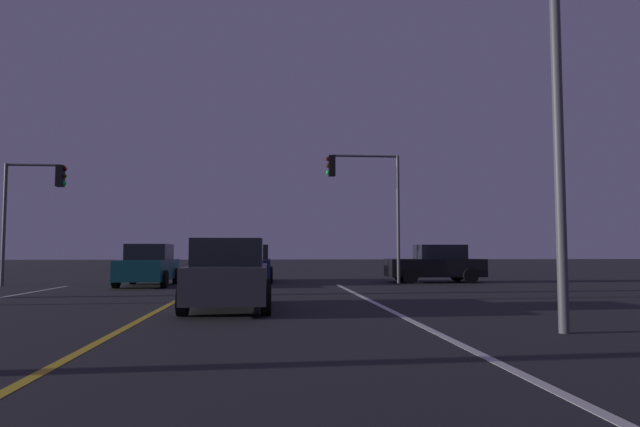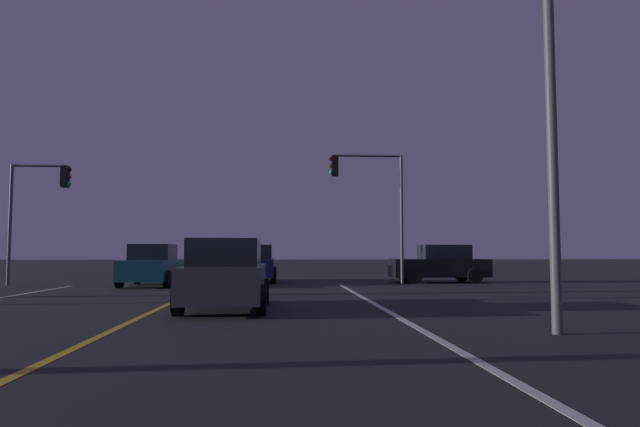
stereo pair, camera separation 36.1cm
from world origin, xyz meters
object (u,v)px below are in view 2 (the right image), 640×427
object	(u,v)px
car_crossing_side	(440,264)
car_oncoming	(152,266)
car_ahead_far	(254,264)
traffic_light_near_right	(367,188)
traffic_light_near_left	(40,196)
car_lead_same_lane	(226,275)
street_lamp_right_near	(526,35)

from	to	relation	value
car_crossing_side	car_oncoming	size ratio (longest dim) A/B	1.00
car_ahead_far	traffic_light_near_right	bearing A→B (deg)	-111.02
car_ahead_far	traffic_light_near_left	size ratio (longest dim) A/B	0.85
car_ahead_far	traffic_light_near_left	distance (m)	9.49
car_crossing_side	car_oncoming	distance (m)	12.54
traffic_light_near_right	car_lead_same_lane	bearing A→B (deg)	63.81
traffic_light_near_left	car_oncoming	bearing A→B (deg)	-7.14
car_ahead_far	traffic_light_near_right	distance (m)	6.28
street_lamp_right_near	car_lead_same_lane	bearing A→B (deg)	-38.55
car_lead_same_lane	car_crossing_side	size ratio (longest dim) A/B	1.00
traffic_light_near_left	traffic_light_near_right	bearing A→B (deg)	0.00
car_lead_same_lane	car_ahead_far	bearing A→B (deg)	-0.53
car_ahead_far	traffic_light_near_right	size ratio (longest dim) A/B	0.77
car_lead_same_lane	traffic_light_near_right	size ratio (longest dim) A/B	0.77
car_crossing_side	traffic_light_near_right	size ratio (longest dim) A/B	0.77
street_lamp_right_near	traffic_light_near_left	bearing A→B (deg)	-45.91
car_ahead_far	traffic_light_near_left	world-z (taller)	traffic_light_near_left
traffic_light_near_left	street_lamp_right_near	world-z (taller)	street_lamp_right_near
traffic_light_near_right	street_lamp_right_near	world-z (taller)	street_lamp_right_near
car_lead_same_lane	traffic_light_near_left	world-z (taller)	traffic_light_near_left
car_lead_same_lane	street_lamp_right_near	distance (m)	8.37
car_lead_same_lane	car_crossing_side	bearing A→B (deg)	-37.11
car_crossing_side	car_lead_same_lane	bearing A→B (deg)	52.89
car_ahead_far	car_oncoming	size ratio (longest dim) A/B	1.00
car_oncoming	traffic_light_near_left	distance (m)	5.63
car_ahead_far	car_lead_same_lane	bearing A→B (deg)	179.47
car_ahead_far	car_oncoming	distance (m)	4.76
car_crossing_side	traffic_light_near_left	bearing A→B (deg)	3.13
car_crossing_side	traffic_light_near_right	xyz separation A→B (m)	(-3.44, -0.94, 3.35)
car_lead_same_lane	street_lamp_right_near	bearing A→B (deg)	-128.55
car_crossing_side	car_oncoming	bearing A→B (deg)	7.06
traffic_light_near_right	car_crossing_side	bearing A→B (deg)	-164.70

